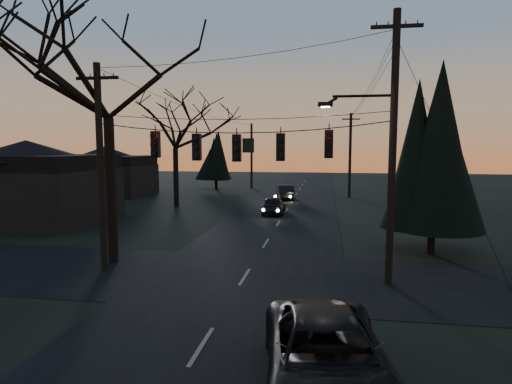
% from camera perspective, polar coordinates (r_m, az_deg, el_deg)
% --- Properties ---
extents(main_road, '(8.00, 120.00, 0.02)m').
position_cam_1_polar(main_road, '(26.91, 2.50, -4.97)').
color(main_road, black).
rests_on(main_road, ground).
extents(cross_road, '(60.00, 7.00, 0.02)m').
position_cam_1_polar(cross_road, '(17.31, -1.50, -11.26)').
color(cross_road, black).
rests_on(cross_road, ground).
extents(utility_pole_right, '(5.00, 0.30, 10.00)m').
position_cam_1_polar(utility_pole_right, '(17.20, 17.20, -11.68)').
color(utility_pole_right, black).
rests_on(utility_pole_right, ground).
extents(utility_pole_left, '(1.80, 0.30, 8.50)m').
position_cam_1_polar(utility_pole_left, '(19.32, -19.54, -9.79)').
color(utility_pole_left, black).
rests_on(utility_pole_left, ground).
extents(utility_pole_far_r, '(1.80, 0.30, 8.50)m').
position_cam_1_polar(utility_pole_far_r, '(44.60, 12.31, -0.71)').
color(utility_pole_far_r, black).
rests_on(utility_pole_far_r, ground).
extents(utility_pole_far_l, '(0.30, 0.30, 8.00)m').
position_cam_1_polar(utility_pole_far_l, '(53.27, -0.59, 0.51)').
color(utility_pole_far_l, black).
rests_on(utility_pole_far_l, ground).
extents(span_signal_assembly, '(11.50, 0.44, 1.65)m').
position_cam_1_polar(span_signal_assembly, '(16.57, -2.38, 6.16)').
color(span_signal_assembly, black).
rests_on(span_signal_assembly, ground).
extents(bare_tree_left, '(8.95, 8.95, 12.82)m').
position_cam_1_polar(bare_tree_left, '(20.19, -19.34, 16.57)').
color(bare_tree_left, black).
rests_on(bare_tree_left, ground).
extents(evergreen_right, '(4.55, 4.55, 8.24)m').
position_cam_1_polar(evergreen_right, '(21.93, 22.74, 4.42)').
color(evergreen_right, black).
rests_on(evergreen_right, ground).
extents(bare_tree_dist, '(7.55, 7.55, 10.10)m').
position_cam_1_polar(bare_tree_dist, '(37.32, -10.76, 8.88)').
color(bare_tree_dist, black).
rests_on(bare_tree_dist, ground).
extents(evergreen_dist, '(3.56, 3.56, 6.21)m').
position_cam_1_polar(evergreen_dist, '(52.14, -5.37, 4.44)').
color(evergreen_dist, black).
rests_on(evergreen_dist, ground).
extents(house_left_near, '(10.00, 8.00, 5.60)m').
position_cam_1_polar(house_left_near, '(33.14, -28.11, 1.27)').
color(house_left_near, black).
rests_on(house_left_near, ground).
extents(house_left_far, '(9.00, 7.00, 5.20)m').
position_cam_1_polar(house_left_far, '(48.21, -19.39, 2.68)').
color(house_left_far, black).
rests_on(house_left_far, ground).
extents(suv_near, '(3.27, 5.88, 1.55)m').
position_cam_1_polar(suv_near, '(9.63, 9.45, -21.15)').
color(suv_near, black).
rests_on(suv_near, ground).
extents(sedan_oncoming_a, '(1.71, 4.10, 1.39)m').
position_cam_1_polar(sedan_oncoming_a, '(32.95, 2.40, -1.73)').
color(sedan_oncoming_a, black).
rests_on(sedan_oncoming_a, ground).
extents(sedan_oncoming_b, '(2.25, 4.46, 1.40)m').
position_cam_1_polar(sedan_oncoming_b, '(41.99, 3.90, -0.04)').
color(sedan_oncoming_b, black).
rests_on(sedan_oncoming_b, ground).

